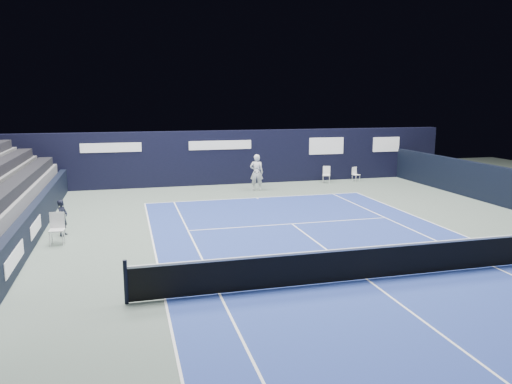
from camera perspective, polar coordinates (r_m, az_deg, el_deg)
ground at (r=15.94m, az=9.25°, el=-7.41°), size 48.00×48.00×0.00m
court_surface at (r=14.24m, az=12.55°, el=-9.74°), size 10.97×23.77×0.01m
folding_chair_back_a at (r=29.86m, az=8.06°, el=2.33°), size 0.57×0.58×0.98m
folding_chair_back_b at (r=30.70m, az=11.28°, el=2.14°), size 0.47×0.46×0.85m
line_judge_chair at (r=18.33m, az=-21.80°, el=-3.66°), size 0.50×0.49×1.09m
line_judge at (r=19.35m, az=-21.23°, el=-2.75°), size 0.47×0.57×1.33m
court_markings at (r=14.24m, az=12.56°, el=-9.71°), size 11.03×23.83×0.00m
tennis_net at (r=14.07m, az=12.64°, el=-7.81°), size 12.90×0.10×1.10m
back_sponsor_wall at (r=29.19m, az=-2.24°, el=4.02°), size 26.00×0.63×3.10m
side_barrier_left at (r=18.59m, az=-24.38°, el=-3.71°), size 0.33×22.00×1.20m
tennis_player at (r=26.97m, az=0.07°, el=2.27°), size 0.82×0.94×1.96m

